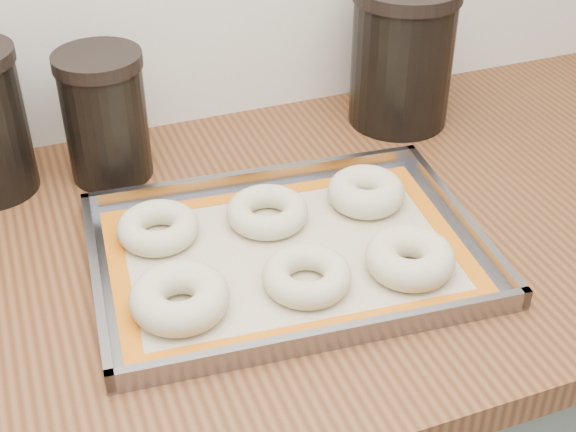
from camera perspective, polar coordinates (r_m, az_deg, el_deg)
name	(u,v)px	position (r m, az deg, el deg)	size (l,w,h in m)	color
countertop	(336,232)	(1.04, 3.44, -1.15)	(3.06, 0.68, 0.04)	brown
baking_tray	(288,252)	(0.96, 0.00, -2.59)	(0.49, 0.37, 0.03)	gray
baking_mat	(288,254)	(0.96, 0.00, -2.69)	(0.44, 0.33, 0.00)	#C6B793
bagel_front_left	(180,298)	(0.88, -7.72, -5.78)	(0.11, 0.11, 0.04)	beige
bagel_front_mid	(307,276)	(0.90, 1.34, -4.28)	(0.10, 0.10, 0.03)	beige
bagel_front_right	(410,258)	(0.93, 8.67, -2.98)	(0.10, 0.10, 0.04)	beige
bagel_back_left	(158,228)	(0.99, -9.23, -0.83)	(0.10, 0.10, 0.03)	beige
bagel_back_mid	(267,212)	(1.00, -1.48, 0.30)	(0.10, 0.10, 0.03)	beige
bagel_back_right	(366,192)	(1.04, 5.57, 1.73)	(0.10, 0.10, 0.04)	beige
canister_mid	(105,116)	(1.10, -12.87, 6.96)	(0.12, 0.12, 0.18)	black
canister_right	(402,55)	(1.22, 8.12, 11.25)	(0.16, 0.16, 0.21)	black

